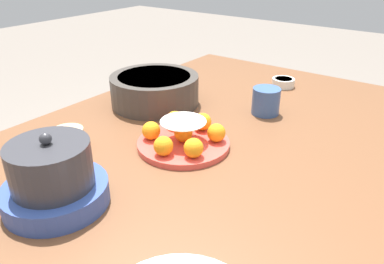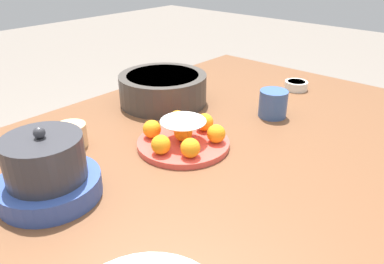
{
  "view_description": "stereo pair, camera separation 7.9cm",
  "coord_description": "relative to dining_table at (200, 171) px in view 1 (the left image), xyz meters",
  "views": [
    {
      "loc": [
        -0.73,
        -0.51,
        1.26
      ],
      "look_at": [
        -0.02,
        0.02,
        0.82
      ],
      "focal_mm": 35.0,
      "sensor_mm": 36.0,
      "label": 1
    },
    {
      "loc": [
        -0.68,
        -0.57,
        1.26
      ],
      "look_at": [
        -0.02,
        0.02,
        0.82
      ],
      "focal_mm": 35.0,
      "sensor_mm": 36.0,
      "label": 2
    }
  ],
  "objects": [
    {
      "name": "cake_plate",
      "position": [
        -0.03,
        0.03,
        0.11
      ],
      "size": [
        0.25,
        0.25,
        0.08
      ],
      "color": "#E04C42",
      "rests_on": "dining_table"
    },
    {
      "name": "serving_bowl",
      "position": [
        0.15,
        0.29,
        0.14
      ],
      "size": [
        0.29,
        0.29,
        0.1
      ],
      "color": "#3D3833",
      "rests_on": "dining_table"
    },
    {
      "name": "warming_pot",
      "position": [
        -0.39,
        0.09,
        0.15
      ],
      "size": [
        0.21,
        0.21,
        0.16
      ],
      "color": "#334C99",
      "rests_on": "dining_table"
    },
    {
      "name": "cup_near",
      "position": [
        0.29,
        -0.04,
        0.13
      ],
      "size": [
        0.09,
        0.09,
        0.08
      ],
      "color": "#38568E",
      "rests_on": "dining_table"
    },
    {
      "name": "cup_far",
      "position": [
        -0.23,
        0.25,
        0.12
      ],
      "size": [
        0.08,
        0.08,
        0.06
      ],
      "color": "#DBB27F",
      "rests_on": "dining_table"
    },
    {
      "name": "sauce_bowl",
      "position": [
        0.57,
        0.02,
        0.1
      ],
      "size": [
        0.08,
        0.08,
        0.03
      ],
      "color": "silver",
      "rests_on": "dining_table"
    },
    {
      "name": "dining_table",
      "position": [
        0.0,
        0.0,
        0.0
      ],
      "size": [
        1.6,
        1.02,
        0.78
      ],
      "color": "brown",
      "rests_on": "ground_plane"
    }
  ]
}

